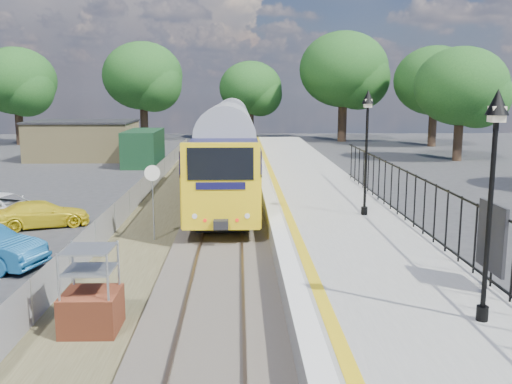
{
  "coord_description": "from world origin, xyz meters",
  "views": [
    {
      "loc": [
        0.63,
        -14.7,
        5.44
      ],
      "look_at": [
        1.21,
        4.77,
        2.0
      ],
      "focal_mm": 40.0,
      "sensor_mm": 36.0,
      "label": 1
    }
  ],
  "objects_px": {
    "victorian_lamp_north": "(367,123)",
    "car_yellow": "(42,214)",
    "brick_plinth": "(91,292)",
    "speed_sign": "(153,190)",
    "train": "(230,137)",
    "car_white": "(4,208)",
    "victorian_lamp_south": "(494,152)"
  },
  "relations": [
    {
      "from": "victorian_lamp_north",
      "to": "car_yellow",
      "type": "distance_m",
      "value": 13.41
    },
    {
      "from": "brick_plinth",
      "to": "speed_sign",
      "type": "relative_size",
      "value": 0.71
    },
    {
      "from": "train",
      "to": "car_yellow",
      "type": "height_order",
      "value": "train"
    },
    {
      "from": "speed_sign",
      "to": "car_white",
      "type": "xyz_separation_m",
      "value": [
        -6.72,
        3.21,
        -1.31
      ]
    },
    {
      "from": "car_white",
      "to": "car_yellow",
      "type": "bearing_deg",
      "value": -96.62
    },
    {
      "from": "victorian_lamp_south",
      "to": "car_yellow",
      "type": "distance_m",
      "value": 18.11
    },
    {
      "from": "train",
      "to": "car_yellow",
      "type": "relative_size",
      "value": 11.05
    },
    {
      "from": "brick_plinth",
      "to": "victorian_lamp_north",
      "type": "bearing_deg",
      "value": 45.89
    },
    {
      "from": "victorian_lamp_north",
      "to": "speed_sign",
      "type": "relative_size",
      "value": 1.62
    },
    {
      "from": "victorian_lamp_south",
      "to": "speed_sign",
      "type": "relative_size",
      "value": 1.62
    },
    {
      "from": "victorian_lamp_north",
      "to": "train",
      "type": "relative_size",
      "value": 0.11
    },
    {
      "from": "train",
      "to": "speed_sign",
      "type": "height_order",
      "value": "train"
    },
    {
      "from": "speed_sign",
      "to": "car_white",
      "type": "height_order",
      "value": "speed_sign"
    },
    {
      "from": "victorian_lamp_north",
      "to": "train",
      "type": "bearing_deg",
      "value": 105.69
    },
    {
      "from": "victorian_lamp_north",
      "to": "train",
      "type": "xyz_separation_m",
      "value": [
        -5.3,
        18.87,
        -1.96
      ]
    },
    {
      "from": "train",
      "to": "speed_sign",
      "type": "relative_size",
      "value": 14.42
    },
    {
      "from": "victorian_lamp_south",
      "to": "speed_sign",
      "type": "height_order",
      "value": "victorian_lamp_south"
    },
    {
      "from": "victorian_lamp_north",
      "to": "car_white",
      "type": "xyz_separation_m",
      "value": [
        -14.52,
        2.94,
        -3.68
      ]
    },
    {
      "from": "victorian_lamp_south",
      "to": "car_white",
      "type": "distance_m",
      "value": 19.94
    },
    {
      "from": "train",
      "to": "speed_sign",
      "type": "xyz_separation_m",
      "value": [
        -2.5,
        -19.14,
        -0.41
      ]
    },
    {
      "from": "train",
      "to": "brick_plinth",
      "type": "distance_m",
      "value": 27.34
    },
    {
      "from": "speed_sign",
      "to": "car_white",
      "type": "bearing_deg",
      "value": 137.38
    },
    {
      "from": "brick_plinth",
      "to": "speed_sign",
      "type": "xyz_separation_m",
      "value": [
        0.24,
        8.03,
        0.96
      ]
    },
    {
      "from": "victorian_lamp_south",
      "to": "speed_sign",
      "type": "bearing_deg",
      "value": 129.44
    },
    {
      "from": "victorian_lamp_south",
      "to": "victorian_lamp_north",
      "type": "height_order",
      "value": "same"
    },
    {
      "from": "car_yellow",
      "to": "brick_plinth",
      "type": "bearing_deg",
      "value": -177.22
    },
    {
      "from": "victorian_lamp_south",
      "to": "brick_plinth",
      "type": "distance_m",
      "value": 9.05
    },
    {
      "from": "speed_sign",
      "to": "car_white",
      "type": "relative_size",
      "value": 0.64
    },
    {
      "from": "victorian_lamp_south",
      "to": "car_white",
      "type": "height_order",
      "value": "victorian_lamp_south"
    },
    {
      "from": "car_yellow",
      "to": "speed_sign",
      "type": "bearing_deg",
      "value": -137.59
    },
    {
      "from": "victorian_lamp_north",
      "to": "car_white",
      "type": "bearing_deg",
      "value": 168.56
    },
    {
      "from": "train",
      "to": "car_white",
      "type": "bearing_deg",
      "value": -120.04
    }
  ]
}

